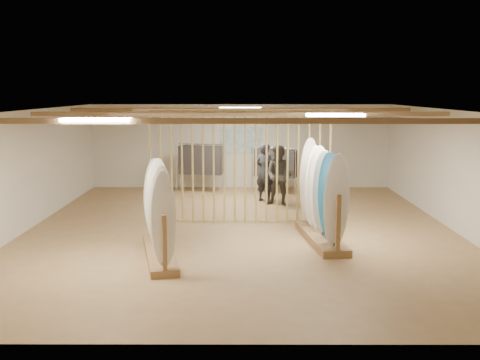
{
  "coord_description": "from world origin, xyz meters",
  "views": [
    {
      "loc": [
        0.04,
        -12.82,
        3.23
      ],
      "look_at": [
        0.0,
        0.0,
        1.2
      ],
      "focal_mm": 42.0,
      "sensor_mm": 36.0,
      "label": 1
    }
  ],
  "objects_px": {
    "rack_right": "(322,209)",
    "shopper_a": "(265,168)",
    "shopper_b": "(280,172)",
    "rack_left": "(159,225)",
    "clothing_rack_b": "(275,163)",
    "clothing_rack_a": "(201,160)"
  },
  "relations": [
    {
      "from": "rack_right",
      "to": "clothing_rack_a",
      "type": "height_order",
      "value": "rack_right"
    },
    {
      "from": "rack_left",
      "to": "clothing_rack_a",
      "type": "height_order",
      "value": "rack_left"
    },
    {
      "from": "shopper_a",
      "to": "rack_right",
      "type": "bearing_deg",
      "value": 136.44
    },
    {
      "from": "shopper_b",
      "to": "shopper_a",
      "type": "bearing_deg",
      "value": 143.57
    },
    {
      "from": "clothing_rack_b",
      "to": "shopper_a",
      "type": "distance_m",
      "value": 1.22
    },
    {
      "from": "clothing_rack_a",
      "to": "shopper_a",
      "type": "distance_m",
      "value": 2.52
    },
    {
      "from": "rack_right",
      "to": "shopper_a",
      "type": "relative_size",
      "value": 1.36
    },
    {
      "from": "rack_left",
      "to": "shopper_b",
      "type": "bearing_deg",
      "value": 49.38
    },
    {
      "from": "rack_right",
      "to": "shopper_a",
      "type": "distance_m",
      "value": 4.61
    },
    {
      "from": "rack_left",
      "to": "clothing_rack_a",
      "type": "relative_size",
      "value": 1.7
    },
    {
      "from": "rack_right",
      "to": "shopper_a",
      "type": "height_order",
      "value": "rack_right"
    },
    {
      "from": "clothing_rack_a",
      "to": "clothing_rack_b",
      "type": "xyz_separation_m",
      "value": [
        2.38,
        -0.37,
        -0.05
      ]
    },
    {
      "from": "clothing_rack_b",
      "to": "clothing_rack_a",
      "type": "bearing_deg",
      "value": -166.67
    },
    {
      "from": "rack_left",
      "to": "clothing_rack_a",
      "type": "xyz_separation_m",
      "value": [
        0.3,
        7.19,
        0.4
      ]
    },
    {
      "from": "rack_left",
      "to": "shopper_a",
      "type": "xyz_separation_m",
      "value": [
        2.31,
        5.66,
        0.34
      ]
    },
    {
      "from": "clothing_rack_b",
      "to": "rack_right",
      "type": "bearing_deg",
      "value": -61.17
    },
    {
      "from": "shopper_a",
      "to": "shopper_b",
      "type": "relative_size",
      "value": 1.01
    },
    {
      "from": "rack_right",
      "to": "shopper_a",
      "type": "bearing_deg",
      "value": 96.43
    },
    {
      "from": "rack_right",
      "to": "clothing_rack_b",
      "type": "distance_m",
      "value": 5.69
    },
    {
      "from": "clothing_rack_b",
      "to": "shopper_a",
      "type": "height_order",
      "value": "shopper_a"
    },
    {
      "from": "rack_right",
      "to": "shopper_b",
      "type": "height_order",
      "value": "rack_right"
    },
    {
      "from": "clothing_rack_a",
      "to": "shopper_a",
      "type": "height_order",
      "value": "shopper_a"
    }
  ]
}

